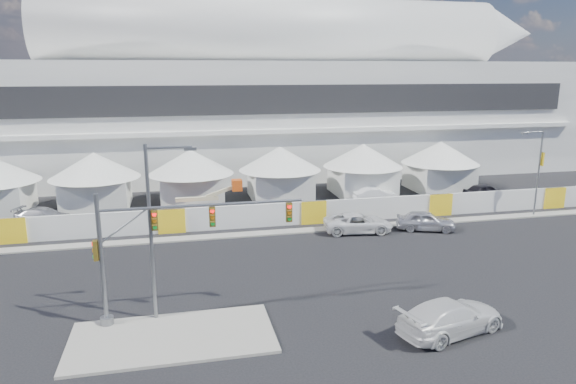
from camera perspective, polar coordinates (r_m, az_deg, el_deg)
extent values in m
plane|color=black|center=(30.24, -1.00, -12.05)|extent=(160.00, 160.00, 0.00)
cube|color=gray|center=(27.05, -12.68, -15.48)|extent=(10.00, 5.00, 0.15)
cube|color=gray|center=(48.52, 19.66, -2.86)|extent=(80.00, 1.20, 0.12)
cube|color=silver|center=(70.32, -1.49, 8.50)|extent=(80.00, 24.00, 14.00)
cube|color=black|center=(58.27, 0.83, 10.26)|extent=(68.00, 0.30, 3.20)
cube|color=silver|center=(58.32, 0.87, 6.81)|extent=(72.00, 0.80, 0.50)
cylinder|color=silver|center=(68.27, -1.21, 17.42)|extent=(57.60, 8.40, 8.40)
cylinder|color=silver|center=(68.66, 0.51, 17.04)|extent=(51.60, 6.80, 6.80)
cylinder|color=silver|center=(69.11, 2.19, 16.66)|extent=(45.60, 5.20, 5.20)
cone|color=silver|center=(81.35, 23.06, 15.90)|extent=(8.00, 7.60, 7.60)
cube|color=silver|center=(52.60, -20.48, -0.08)|extent=(6.00, 6.00, 3.00)
cone|color=silver|center=(52.08, -20.72, 2.81)|extent=(8.40, 8.40, 2.40)
cube|color=silver|center=(52.07, -10.65, 0.41)|extent=(6.00, 6.00, 3.00)
cone|color=silver|center=(51.54, -10.78, 3.34)|extent=(8.40, 8.40, 2.40)
cube|color=silver|center=(53.08, -0.90, 0.89)|extent=(6.00, 6.00, 3.00)
cone|color=silver|center=(52.56, -0.91, 3.77)|extent=(8.40, 8.40, 2.40)
cube|color=silver|center=(55.55, 8.23, 1.32)|extent=(6.00, 6.00, 3.00)
cone|color=silver|center=(55.06, 8.33, 4.07)|extent=(8.40, 8.40, 2.40)
cube|color=silver|center=(59.30, 16.40, 1.67)|extent=(6.00, 6.00, 3.00)
cone|color=silver|center=(58.83, 16.58, 4.25)|extent=(8.40, 8.40, 2.40)
cube|color=silver|center=(44.46, 2.84, -2.27)|extent=(70.00, 0.25, 2.00)
imported|color=silver|center=(44.12, 15.05, -3.10)|extent=(3.47, 5.14, 1.63)
imported|color=silver|center=(42.50, 7.80, -3.42)|extent=(3.27, 5.90, 1.56)
imported|color=silver|center=(27.87, 17.63, -13.07)|extent=(3.93, 6.37, 1.72)
imported|color=white|center=(52.54, 9.64, -0.30)|extent=(1.56, 4.42, 1.46)
imported|color=black|center=(56.67, 21.03, 0.07)|extent=(2.69, 4.98, 1.61)
imported|color=#B6B7BB|center=(48.85, -25.45, -2.46)|extent=(3.72, 5.48, 1.47)
cylinder|color=gray|center=(27.69, -20.00, -7.21)|extent=(0.23, 0.23, 6.95)
cylinder|color=gray|center=(28.96, -19.47, -13.30)|extent=(0.68, 0.68, 0.40)
cylinder|color=gray|center=(26.67, -9.37, -1.46)|extent=(10.35, 0.15, 0.15)
cube|color=#594714|center=(26.83, -14.60, -3.06)|extent=(0.32, 0.22, 1.05)
cube|color=#594714|center=(26.86, -8.41, -2.74)|extent=(0.32, 0.22, 1.05)
cube|color=#594714|center=(27.42, 0.11, -2.26)|extent=(0.32, 0.22, 1.05)
cube|color=#594714|center=(27.53, -20.59, -6.10)|extent=(0.22, 0.32, 1.05)
cylinder|color=gray|center=(27.26, -14.99, -4.56)|extent=(0.19, 0.19, 9.30)
cylinder|color=gray|center=(26.23, -13.09, 4.84)|extent=(2.27, 0.12, 0.12)
cube|color=gray|center=(26.26, -10.82, 4.73)|extent=(0.62, 0.26, 0.16)
cylinder|color=slate|center=(51.33, 26.05, 1.85)|extent=(0.16, 0.16, 7.86)
cylinder|color=slate|center=(50.20, 25.63, 6.02)|extent=(1.92, 0.10, 0.10)
cube|color=slate|center=(49.68, 24.82, 5.93)|extent=(0.52, 0.22, 0.13)
cube|color=yellow|center=(51.25, 26.39, 3.29)|extent=(0.03, 0.52, 1.22)
cube|color=#D24E13|center=(46.09, -11.45, -2.55)|extent=(3.54, 1.58, 1.08)
cube|color=beige|center=(45.75, -10.06, -0.76)|extent=(3.73, 0.36, 0.34)
cube|color=beige|center=(45.74, -7.39, 0.09)|extent=(2.89, 0.31, 1.19)
cube|color=#D24E13|center=(45.77, -5.70, 0.77)|extent=(0.89, 0.89, 0.98)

